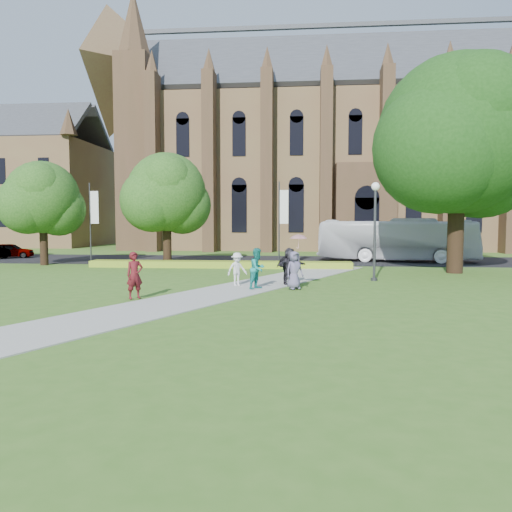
# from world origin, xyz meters

# --- Properties ---
(ground) EXTENTS (160.00, 160.00, 0.00)m
(ground) POSITION_xyz_m (0.00, 0.00, 0.00)
(ground) COLOR #3E6B20
(ground) RESTS_ON ground
(road) EXTENTS (160.00, 10.00, 0.02)m
(road) POSITION_xyz_m (0.00, 20.00, 0.01)
(road) COLOR black
(road) RESTS_ON ground
(footpath) EXTENTS (15.58, 28.54, 0.04)m
(footpath) POSITION_xyz_m (0.00, 1.00, 0.02)
(footpath) COLOR #B2B2A8
(footpath) RESTS_ON ground
(flower_hedge) EXTENTS (18.00, 1.40, 0.45)m
(flower_hedge) POSITION_xyz_m (-2.00, 13.20, 0.23)
(flower_hedge) COLOR gold
(flower_hedge) RESTS_ON ground
(cathedral) EXTENTS (52.60, 18.25, 28.00)m
(cathedral) POSITION_xyz_m (10.00, 39.73, 12.98)
(cathedral) COLOR brown
(cathedral) RESTS_ON ground
(building_west) EXTENTS (22.00, 14.00, 18.30)m
(building_west) POSITION_xyz_m (-34.00, 42.00, 9.21)
(building_west) COLOR brown
(building_west) RESTS_ON ground
(streetlamp) EXTENTS (0.44, 0.44, 5.24)m
(streetlamp) POSITION_xyz_m (7.50, 6.50, 3.30)
(streetlamp) COLOR #38383D
(streetlamp) RESTS_ON ground
(large_tree) EXTENTS (9.60, 9.60, 13.20)m
(large_tree) POSITION_xyz_m (13.00, 11.00, 8.37)
(large_tree) COLOR #332114
(large_tree) RESTS_ON ground
(street_tree_0) EXTENTS (5.20, 5.20, 7.50)m
(street_tree_0) POSITION_xyz_m (-15.00, 14.00, 4.87)
(street_tree_0) COLOR #332114
(street_tree_0) RESTS_ON ground
(street_tree_1) EXTENTS (5.60, 5.60, 8.05)m
(street_tree_1) POSITION_xyz_m (-6.00, 14.50, 5.22)
(street_tree_1) COLOR #332114
(street_tree_1) RESTS_ON ground
(banner_pole_0) EXTENTS (0.70, 0.10, 6.00)m
(banner_pole_0) POSITION_xyz_m (2.11, 15.20, 3.39)
(banner_pole_0) COLOR #38383D
(banner_pole_0) RESTS_ON ground
(banner_pole_1) EXTENTS (0.70, 0.10, 6.00)m
(banner_pole_1) POSITION_xyz_m (-11.89, 15.20, 3.39)
(banner_pole_1) COLOR #38383D
(banner_pole_1) RESTS_ON ground
(tour_coach) EXTENTS (12.48, 4.85, 3.39)m
(tour_coach) POSITION_xyz_m (11.05, 19.47, 1.72)
(tour_coach) COLOR white
(tour_coach) RESTS_ON road
(car_0) EXTENTS (4.01, 2.45, 1.28)m
(car_0) POSITION_xyz_m (-21.45, 20.32, 0.66)
(car_0) COLOR gray
(car_0) RESTS_ON road
(pedestrian_0) EXTENTS (0.83, 0.80, 1.91)m
(pedestrian_0) POSITION_xyz_m (-3.11, -0.92, 1.00)
(pedestrian_0) COLOR #551318
(pedestrian_0) RESTS_ON footpath
(pedestrian_1) EXTENTS (1.10, 1.16, 1.90)m
(pedestrian_1) POSITION_xyz_m (1.60, 2.49, 0.99)
(pedestrian_1) COLOR #1A847D
(pedestrian_1) RESTS_ON footpath
(pedestrian_2) EXTENTS (1.20, 1.09, 1.62)m
(pedestrian_2) POSITION_xyz_m (0.50, 3.53, 0.85)
(pedestrian_2) COLOR silver
(pedestrian_2) RESTS_ON footpath
(pedestrian_3) EXTENTS (1.08, 0.63, 1.72)m
(pedestrian_3) POSITION_xyz_m (2.88, 4.57, 0.90)
(pedestrian_3) COLOR black
(pedestrian_3) RESTS_ON footpath
(pedestrian_4) EXTENTS (1.02, 0.94, 1.75)m
(pedestrian_4) POSITION_xyz_m (3.30, 2.60, 0.92)
(pedestrian_4) COLOR slate
(pedestrian_4) RESTS_ON footpath
(pedestrian_5) EXTENTS (1.65, 1.51, 1.83)m
(pedestrian_5) POSITION_xyz_m (3.05, 4.28, 0.96)
(pedestrian_5) COLOR #28262E
(pedestrian_5) RESTS_ON footpath
(parasol) EXTENTS (0.95, 0.95, 0.68)m
(parasol) POSITION_xyz_m (3.48, 2.70, 2.14)
(parasol) COLOR #EDA7BB
(parasol) RESTS_ON pedestrian_4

